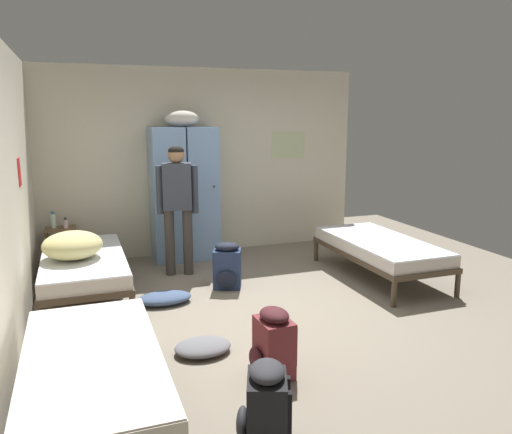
{
  "coord_description": "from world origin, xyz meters",
  "views": [
    {
      "loc": [
        -1.77,
        -4.65,
        2.02
      ],
      "look_at": [
        0.0,
        0.25,
        0.95
      ],
      "focal_mm": 35.28,
      "sensor_mm": 36.0,
      "label": 1
    }
  ],
  "objects": [
    {
      "name": "lotion_bottle",
      "position": [
        -1.93,
        2.16,
        0.63
      ],
      "size": [
        0.06,
        0.06,
        0.14
      ],
      "color": "beige",
      "rests_on": "shelf_unit"
    },
    {
      "name": "bedding_heap",
      "position": [
        -1.85,
        0.94,
        0.64
      ],
      "size": [
        0.63,
        0.66,
        0.29
      ],
      "color": "#D1C67F",
      "rests_on": "bed_left_rear"
    },
    {
      "name": "clothes_pile_denim",
      "position": [
        -0.95,
        0.55,
        0.06
      ],
      "size": [
        0.59,
        0.36,
        0.12
      ],
      "color": "#42567A",
      "rests_on": "ground_plane"
    },
    {
      "name": "room_backdrop",
      "position": [
        -1.19,
        1.23,
        1.33
      ],
      "size": [
        4.72,
        5.04,
        2.66
      ],
      "color": "beige",
      "rests_on": "ground_plane"
    },
    {
      "name": "bed_right",
      "position": [
        1.75,
        0.53,
        0.38
      ],
      "size": [
        0.9,
        1.9,
        0.49
      ],
      "color": "#473828",
      "rests_on": "ground_plane"
    },
    {
      "name": "backpack_maroon",
      "position": [
        -0.41,
        -1.27,
        0.26
      ],
      "size": [
        0.35,
        0.33,
        0.55
      ],
      "color": "maroon",
      "rests_on": "ground_plane"
    },
    {
      "name": "backpack_black",
      "position": [
        -0.78,
        -2.06,
        0.26
      ],
      "size": [
        0.4,
        0.38,
        0.55
      ],
      "color": "black",
      "rests_on": "ground_plane"
    },
    {
      "name": "ground_plane",
      "position": [
        0.0,
        0.0,
        0.0
      ],
      "size": [
        7.97,
        7.97,
        0.0
      ],
      "primitive_type": "plane",
      "color": "gray"
    },
    {
      "name": "clothes_pile_grey",
      "position": [
        -0.84,
        -0.72,
        0.05
      ],
      "size": [
        0.49,
        0.39,
        0.1
      ],
      "color": "slate",
      "rests_on": "ground_plane"
    },
    {
      "name": "person_traveler",
      "position": [
        -0.59,
        1.5,
        0.99
      ],
      "size": [
        0.51,
        0.28,
        1.64
      ],
      "color": "#3D3833",
      "rests_on": "ground_plane"
    },
    {
      "name": "bed_left_front",
      "position": [
        -1.75,
        -1.45,
        0.38
      ],
      "size": [
        0.9,
        1.9,
        0.49
      ],
      "color": "#473828",
      "rests_on": "ground_plane"
    },
    {
      "name": "shelf_unit",
      "position": [
        -2.0,
        2.2,
        0.35
      ],
      "size": [
        0.38,
        0.3,
        0.57
      ],
      "color": "brown",
      "rests_on": "ground_plane"
    },
    {
      "name": "water_bottle",
      "position": [
        -2.08,
        2.22,
        0.67
      ],
      "size": [
        0.06,
        0.06,
        0.22
      ],
      "color": "silver",
      "rests_on": "shelf_unit"
    },
    {
      "name": "backpack_navy",
      "position": [
        -0.16,
        0.8,
        0.26
      ],
      "size": [
        0.39,
        0.4,
        0.55
      ],
      "color": "navy",
      "rests_on": "ground_plane"
    },
    {
      "name": "bed_left_rear",
      "position": [
        -1.75,
        1.05,
        0.38
      ],
      "size": [
        0.9,
        1.9,
        0.49
      ],
      "color": "#473828",
      "rests_on": "ground_plane"
    },
    {
      "name": "locker_bank",
      "position": [
        -0.36,
        2.21,
        0.97
      ],
      "size": [
        0.9,
        0.55,
        2.07
      ],
      "color": "#7A9ECC",
      "rests_on": "ground_plane"
    }
  ]
}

